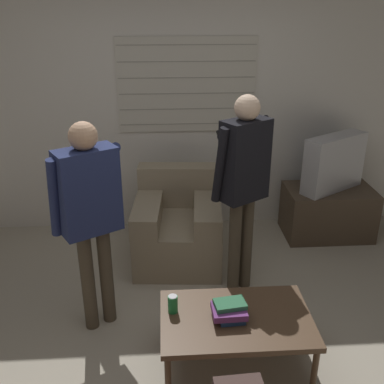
{
  "coord_description": "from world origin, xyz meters",
  "views": [
    {
      "loc": [
        -0.11,
        -2.47,
        2.32
      ],
      "look_at": [
        0.08,
        0.55,
        1.0
      ],
      "focal_mm": 42.0,
      "sensor_mm": 36.0,
      "label": 1
    }
  ],
  "objects": [
    {
      "name": "book_stack",
      "position": [
        0.28,
        -0.13,
        0.45
      ],
      "size": [
        0.23,
        0.19,
        0.12
      ],
      "color": "#284C89",
      "rests_on": "coffee_table"
    },
    {
      "name": "coffee_table",
      "position": [
        0.33,
        -0.12,
        0.35
      ],
      "size": [
        1.0,
        0.64,
        0.39
      ],
      "color": "brown",
      "rests_on": "ground_plane"
    },
    {
      "name": "person_left_standing",
      "position": [
        -0.64,
        0.37,
        1.0
      ],
      "size": [
        0.51,
        0.8,
        1.59
      ],
      "rotation": [
        0.0,
        0.0,
        0.53
      ],
      "color": "#4C4233",
      "rests_on": "ground_plane"
    },
    {
      "name": "wall_back",
      "position": [
        0.0,
        2.03,
        1.28
      ],
      "size": [
        5.2,
        0.08,
        2.55
      ],
      "color": "silver",
      "rests_on": "ground_plane"
    },
    {
      "name": "person_right_standing",
      "position": [
        0.49,
        0.75,
        1.05
      ],
      "size": [
        0.48,
        0.8,
        1.67
      ],
      "rotation": [
        0.0,
        0.0,
        0.57
      ],
      "color": "#4C4233",
      "rests_on": "ground_plane"
    },
    {
      "name": "armchair_beige",
      "position": [
        -0.0,
        1.29,
        0.33
      ],
      "size": [
        0.85,
        0.92,
        0.83
      ],
      "rotation": [
        0.0,
        0.0,
        3.07
      ],
      "color": "gray",
      "rests_on": "ground_plane"
    },
    {
      "name": "soda_can",
      "position": [
        -0.08,
        -0.04,
        0.45
      ],
      "size": [
        0.07,
        0.07,
        0.13
      ],
      "color": "#238E47",
      "rests_on": "coffee_table"
    },
    {
      "name": "tv_stand",
      "position": [
        1.57,
        1.63,
        0.26
      ],
      "size": [
        0.89,
        0.53,
        0.52
      ],
      "color": "#4C3D2D",
      "rests_on": "ground_plane"
    },
    {
      "name": "ground_plane",
      "position": [
        0.0,
        0.0,
        0.0
      ],
      "size": [
        16.0,
        16.0,
        0.0
      ],
      "primitive_type": "plane",
      "color": "#B2A893"
    },
    {
      "name": "tv",
      "position": [
        1.57,
        1.64,
        0.8
      ],
      "size": [
        0.71,
        0.54,
        0.56
      ],
      "rotation": [
        0.0,
        0.0,
        3.69
      ],
      "color": "#B2B2B7",
      "rests_on": "tv_stand"
    },
    {
      "name": "spare_remote",
      "position": [
        0.31,
        -0.01,
        0.4
      ],
      "size": [
        0.08,
        0.14,
        0.02
      ],
      "rotation": [
        0.0,
        0.0,
        -0.36
      ],
      "color": "black",
      "rests_on": "coffee_table"
    }
  ]
}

